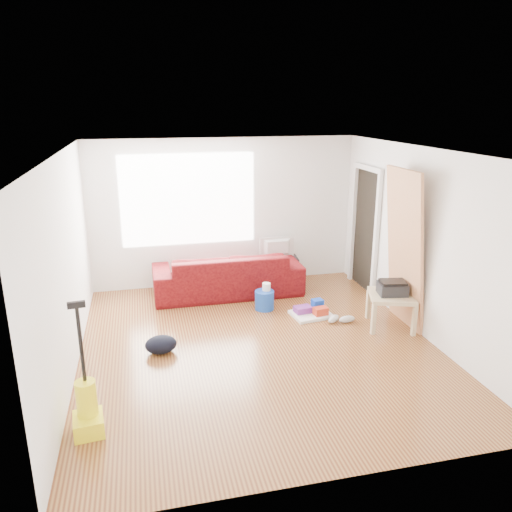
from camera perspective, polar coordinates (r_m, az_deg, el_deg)
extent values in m
cube|color=#5F2E1A|center=(6.62, 0.27, -10.23)|extent=(4.50, 5.00, 0.01)
cube|color=white|center=(5.90, 0.30, 11.87)|extent=(4.50, 5.00, 0.01)
cube|color=white|center=(8.52, -3.64, 4.97)|extent=(4.50, 0.01, 2.50)
cube|color=white|center=(3.93, 8.93, -10.25)|extent=(4.50, 0.01, 2.50)
cube|color=white|center=(6.05, -20.91, -1.25)|extent=(0.01, 5.00, 2.50)
cube|color=white|center=(7.00, 18.51, 1.40)|extent=(0.01, 5.00, 2.50)
cube|color=white|center=(8.37, -7.73, 6.38)|extent=(2.20, 0.01, 1.50)
cube|color=white|center=(8.09, 13.57, 2.04)|extent=(0.06, 0.08, 2.00)
cube|color=white|center=(8.88, 11.01, 3.53)|extent=(0.06, 0.08, 2.00)
cube|color=white|center=(8.29, 12.69, 9.80)|extent=(0.06, 0.98, 0.08)
cube|color=black|center=(8.50, 12.44, 2.83)|extent=(0.01, 0.86, 1.98)
imported|color=#320208|center=(8.35, -3.24, -4.25)|extent=(2.41, 0.94, 0.70)
cube|color=black|center=(8.78, 2.45, -2.94)|extent=(0.73, 0.47, 0.02)
cube|color=black|center=(8.71, 2.47, -1.61)|extent=(0.73, 0.47, 0.02)
cube|color=black|center=(8.64, 2.49, -0.25)|extent=(0.73, 0.47, 0.02)
cylinder|color=black|center=(8.51, 0.56, -2.10)|extent=(0.02, 0.02, 0.47)
cylinder|color=black|center=(8.82, 0.29, -1.39)|extent=(0.02, 0.02, 0.47)
cylinder|color=black|center=(8.61, 4.70, -1.93)|extent=(0.02, 0.02, 0.47)
cylinder|color=black|center=(8.92, 4.28, -1.24)|extent=(0.02, 0.02, 0.47)
imported|color=black|center=(8.59, 2.50, 0.94)|extent=(0.61, 0.08, 0.35)
cube|color=tan|center=(7.22, 15.26, -4.44)|extent=(0.75, 0.75, 0.05)
cube|color=tan|center=(7.02, 13.28, -7.08)|extent=(0.05, 0.05, 0.43)
cube|color=tan|center=(7.51, 12.71, -5.39)|extent=(0.05, 0.05, 0.43)
cube|color=tan|center=(7.12, 17.64, -7.09)|extent=(0.05, 0.05, 0.43)
cube|color=tan|center=(7.61, 16.78, -5.42)|extent=(0.05, 0.05, 0.43)
cube|color=black|center=(7.18, 15.32, -3.63)|extent=(0.43, 0.35, 0.16)
cube|color=black|center=(7.15, 15.38, -2.89)|extent=(0.38, 0.31, 0.04)
cylinder|color=#1848B8|center=(7.72, 0.97, -6.06)|extent=(0.37, 0.37, 0.29)
cylinder|color=white|center=(7.67, 1.19, -4.56)|extent=(0.13, 0.13, 0.12)
cube|color=white|center=(7.52, 6.32, -6.64)|extent=(0.62, 0.53, 0.05)
cube|color=#B7311A|center=(7.45, 7.39, -6.26)|extent=(0.22, 0.16, 0.11)
cube|color=#6E2986|center=(7.51, 5.38, -6.09)|extent=(0.27, 0.21, 0.09)
cube|color=#113DC4|center=(7.62, 7.03, -5.51)|extent=(0.18, 0.16, 0.16)
ellipsoid|color=black|center=(6.57, -10.76, -10.77)|extent=(0.43, 0.36, 0.22)
ellipsoid|color=silver|center=(7.35, 8.87, -7.11)|extent=(0.26, 0.24, 0.10)
ellipsoid|color=silver|center=(7.37, 10.35, -7.12)|extent=(0.25, 0.13, 0.10)
cube|color=yellow|center=(5.29, -18.57, -17.79)|extent=(0.31, 0.35, 0.18)
cylinder|color=yellow|center=(5.19, -18.81, -15.09)|extent=(0.20, 0.20, 0.35)
cylinder|color=black|center=(4.96, -19.39, -9.56)|extent=(0.04, 0.04, 0.74)
cube|color=black|center=(4.80, -19.86, -5.26)|extent=(0.16, 0.06, 0.06)
cube|color=#C07A4D|center=(7.54, 15.92, -7.36)|extent=(0.28, 0.89, 2.22)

